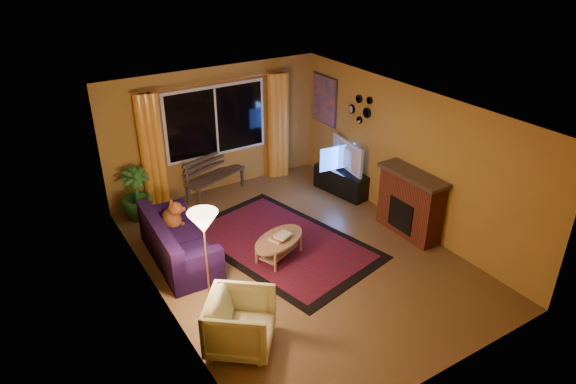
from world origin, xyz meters
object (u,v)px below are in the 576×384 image
sofa (179,240)px  floor_lamp (207,264)px  bench (216,185)px  coffee_table (279,248)px  armchair (240,321)px  tv_console (342,181)px

sofa → floor_lamp: bearing=-92.3°
bench → coffee_table: size_ratio=1.31×
bench → floor_lamp: 3.65m
armchair → coffee_table: size_ratio=0.80×
bench → tv_console: bearing=-50.8°
bench → tv_console: (2.19, -1.27, 0.05)m
armchair → tv_console: (3.71, 2.78, -0.16)m
tv_console → sofa: bearing=178.1°
armchair → coffee_table: (1.43, 1.44, -0.23)m
floor_lamp → coffee_table: bearing=22.7°
sofa → coffee_table: size_ratio=1.80×
bench → sofa: (-1.46, -1.81, 0.17)m
tv_console → coffee_table: bearing=-159.9°
floor_lamp → coffee_table: floor_lamp is taller
armchair → bench: bearing=18.2°
bench → coffee_table: 2.61m
floor_lamp → tv_console: 4.29m
coffee_table → armchair: bearing=-134.8°
floor_lamp → tv_console: floor_lamp is taller
floor_lamp → coffee_table: size_ratio=1.56×
bench → floor_lamp: bearing=-136.9°
sofa → tv_console: sofa is taller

